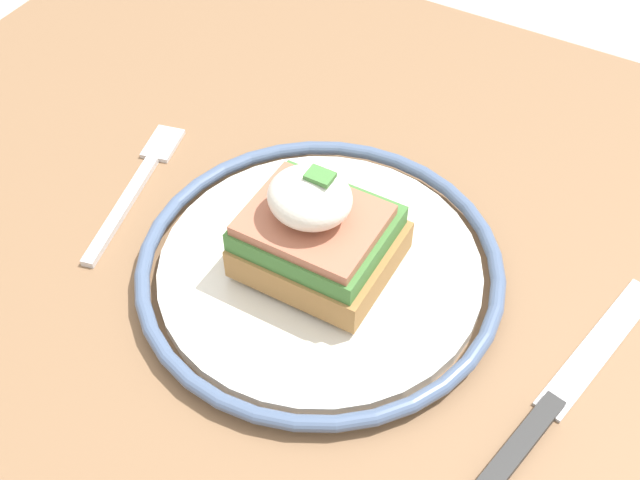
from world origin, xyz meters
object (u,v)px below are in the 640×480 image
(sandwich, at_px, (317,231))
(plate, at_px, (320,268))
(fork, at_px, (138,183))
(knife, at_px, (557,399))

(sandwich, bearing_deg, plate, 30.74)
(plate, bearing_deg, sandwich, -149.26)
(fork, relative_size, knife, 0.76)
(sandwich, distance_m, knife, 0.17)
(plate, height_order, fork, plate)
(plate, height_order, sandwich, sandwich)
(knife, bearing_deg, sandwich, 175.38)
(plate, bearing_deg, fork, 176.94)
(plate, xyz_separation_m, sandwich, (-0.00, -0.00, 0.04))
(sandwich, xyz_separation_m, knife, (0.17, -0.01, -0.04))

